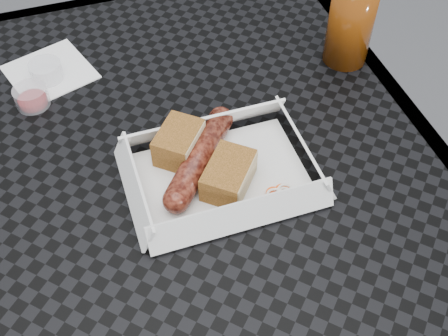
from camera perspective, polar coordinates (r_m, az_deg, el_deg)
name	(u,v)px	position (r m, az deg, el deg)	size (l,w,h in m)	color
patio_table	(155,183)	(0.85, -7.01, -1.55)	(0.80, 0.80, 0.74)	black
food_tray	(222,176)	(0.75, -0.24, -0.81)	(0.22, 0.15, 0.00)	white
bratwurst	(200,157)	(0.75, -2.47, 1.11)	(0.13, 0.15, 0.04)	maroon
bread_near	(179,143)	(0.76, -4.62, 2.58)	(0.07, 0.05, 0.04)	#945825
bread_far	(228,175)	(0.72, 0.44, -0.73)	(0.08, 0.05, 0.04)	#945825
veg_garnish	(280,193)	(0.73, 5.69, -2.58)	(0.03, 0.03, 0.00)	#FA4F0A
napkin	(50,72)	(0.94, -17.27, 9.29)	(0.12, 0.12, 0.00)	white
condiment_cup_sauce	(31,97)	(0.89, -18.98, 6.86)	(0.05, 0.05, 0.03)	maroon
condiment_cup_empty	(46,71)	(0.92, -17.61, 9.34)	(0.05, 0.05, 0.03)	silver
drink_glass	(351,20)	(0.91, 12.81, 14.47)	(0.07, 0.07, 0.15)	#662C08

